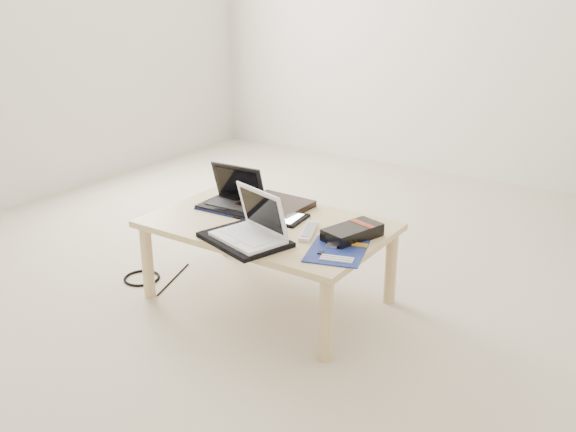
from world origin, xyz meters
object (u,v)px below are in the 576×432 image
Objects in this scene: gpu_box at (352,233)px; white_laptop at (253,228)px; coffee_table at (268,232)px; netbook at (233,198)px.

white_laptop is at bearing -141.22° from gpu_box.
coffee_table is 0.27m from white_laptop.
white_laptop is at bearing -69.68° from coffee_table.
coffee_table is 3.17× the size of white_laptop.
netbook is 0.46m from white_laptop.
gpu_box is (0.42, 0.05, 0.08)m from coffee_table.
netbook is (-0.27, 0.08, 0.09)m from coffee_table.
netbook is at bearing 138.94° from white_laptop.
white_laptop is 0.44m from gpu_box.
coffee_table is 3.68× the size of netbook.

